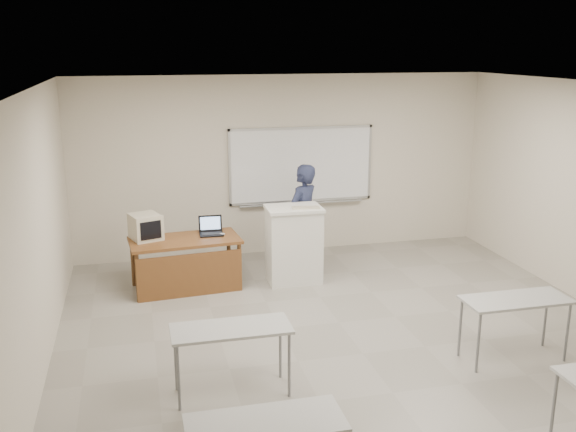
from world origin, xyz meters
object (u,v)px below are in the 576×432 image
object	(u,v)px
podium	(294,244)
laptop	(211,230)
presenter	(303,218)
keyboard	(306,208)
mouse	(222,234)
crt_monitor	(145,227)
whiteboard	(301,166)
instructor_desk	(186,253)

from	to	relation	value
podium	laptop	size ratio (longest dim) A/B	3.34
presenter	keyboard	bearing A→B (deg)	39.60
podium	keyboard	size ratio (longest dim) A/B	2.84
presenter	mouse	bearing A→B (deg)	-26.14
podium	crt_monitor	world-z (taller)	podium
presenter	crt_monitor	bearing A→B (deg)	-34.02
whiteboard	crt_monitor	xyz separation A→B (m)	(-2.65, -1.24, -0.55)
whiteboard	podium	size ratio (longest dim) A/B	2.15
whiteboard	mouse	distance (m)	2.16
laptop	mouse	distance (m)	0.19
laptop	keyboard	xyz separation A→B (m)	(1.35, -0.38, 0.36)
podium	crt_monitor	distance (m)	2.19
whiteboard	instructor_desk	bearing A→B (deg)	-144.82
crt_monitor	laptop	xyz separation A→B (m)	(0.95, 0.03, -0.12)
whiteboard	laptop	size ratio (longest dim) A/B	7.18
instructor_desk	podium	size ratio (longest dim) A/B	1.36
laptop	presenter	bearing A→B (deg)	10.12
mouse	presenter	world-z (taller)	presenter
presenter	whiteboard	bearing A→B (deg)	-143.20
whiteboard	mouse	xyz separation A→B (m)	(-1.55, -1.32, -0.71)
whiteboard	presenter	bearing A→B (deg)	-103.46
crt_monitor	keyboard	distance (m)	2.34
podium	presenter	size ratio (longest dim) A/B	0.68
crt_monitor	presenter	bearing A→B (deg)	-12.92
instructor_desk	podium	bearing A→B (deg)	-4.64
crt_monitor	keyboard	xyz separation A→B (m)	(2.30, -0.35, 0.23)
instructor_desk	keyboard	bearing A→B (deg)	-8.61
crt_monitor	presenter	distance (m)	2.42
laptop	mouse	world-z (taller)	laptop
laptop	keyboard	bearing A→B (deg)	-13.67
mouse	instructor_desk	bearing A→B (deg)	-166.51
mouse	laptop	bearing A→B (deg)	141.60
podium	laptop	world-z (taller)	podium
instructor_desk	mouse	xyz separation A→B (m)	(0.55, 0.16, 0.21)
podium	presenter	distance (m)	0.60
presenter	instructor_desk	bearing A→B (deg)	-25.30
instructor_desk	laptop	xyz separation A→B (m)	(0.40, 0.27, 0.25)
whiteboard	podium	world-z (taller)	whiteboard
instructor_desk	podium	xyz separation A→B (m)	(1.60, 0.01, 0.02)
podium	crt_monitor	bearing A→B (deg)	174.91
crt_monitor	laptop	distance (m)	0.96
instructor_desk	laptop	bearing A→B (deg)	28.84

